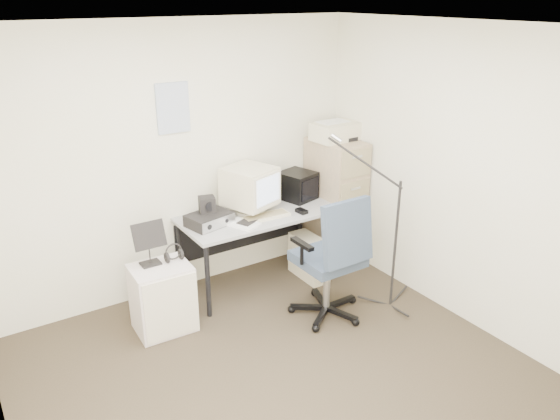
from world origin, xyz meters
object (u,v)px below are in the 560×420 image
office_chair (328,256)px  filing_cabinet (335,201)px  desk (259,248)px  side_cart (163,298)px

office_chair → filing_cabinet: bearing=48.3°
filing_cabinet → desk: (-0.95, -0.03, -0.29)m
filing_cabinet → side_cart: size_ratio=2.19×
side_cart → filing_cabinet: bearing=10.4°
filing_cabinet → desk: 0.99m
filing_cabinet → office_chair: bearing=-131.2°
filing_cabinet → office_chair: (-0.76, -0.87, -0.07)m
office_chair → side_cart: 1.45m
desk → office_chair: 0.88m
office_chair → side_cart: office_chair is taller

